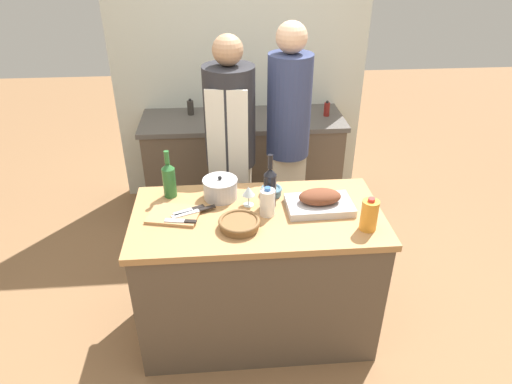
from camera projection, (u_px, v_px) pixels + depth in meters
The scene contains 21 objects.
ground_plane at pixel (257, 324), 3.06m from camera, with size 12.00×12.00×0.00m, color #8E6642.
kitchen_island at pixel (257, 273), 2.84m from camera, with size 1.44×0.73×0.89m.
back_counter at pixel (243, 164), 4.14m from camera, with size 1.74×0.60×0.88m.
back_wall at pixel (240, 62), 4.02m from camera, with size 2.24×0.10×2.55m.
roasting_pan at pixel (319, 202), 2.63m from camera, with size 0.39×0.25×0.12m.
wicker_basket at pixel (239, 223), 2.47m from camera, with size 0.23×0.23×0.06m.
cutting_board at pixel (174, 215), 2.58m from camera, with size 0.32×0.27×0.02m.
stock_pot at pixel (220, 188), 2.74m from camera, with size 0.21×0.21×0.15m.
mixing_bowl at pixel (271, 191), 2.78m from camera, with size 0.13×0.13×0.05m.
juice_jug at pixel (369, 215), 2.44m from camera, with size 0.09×0.09×0.19m.
milk_jug at pixel (267, 202), 2.56m from camera, with size 0.09×0.09×0.18m.
wine_bottle_green at pixel (169, 179), 2.72m from camera, with size 0.08×0.08×0.30m.
wine_bottle_dark at pixel (270, 186), 2.62m from camera, with size 0.07×0.07×0.33m.
wine_glass_left at pixel (249, 192), 2.65m from camera, with size 0.07×0.07×0.12m.
knife_chef at pixel (195, 211), 2.59m from camera, with size 0.25×0.13×0.01m.
knife_paring at pixel (190, 210), 2.61m from camera, with size 0.18×0.11×0.01m.
knife_bread at pixel (182, 221), 2.51m from camera, with size 0.18×0.06×0.01m.
condiment_bottle_tall at pixel (190, 108), 3.96m from camera, with size 0.06×0.06×0.14m.
condiment_bottle_short at pixel (327, 109), 3.93m from camera, with size 0.05×0.05×0.13m.
person_cook_aproned at pixel (231, 146), 3.23m from camera, with size 0.35×0.37×1.73m.
person_cook_guest at pixel (288, 135), 3.28m from camera, with size 0.31×0.31×1.80m.
Camera 1 is at (-0.19, -2.18, 2.32)m, focal length 32.00 mm.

